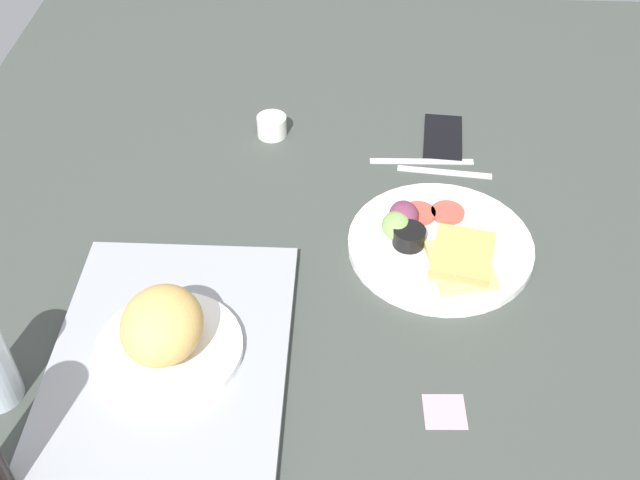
{
  "coord_description": "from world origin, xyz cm",
  "views": [
    {
      "loc": [
        -88.06,
        -1.78,
        88.53
      ],
      "look_at": [
        2.0,
        3.0,
        4.0
      ],
      "focal_mm": 44.24,
      "sensor_mm": 36.0,
      "label": 1
    }
  ],
  "objects_px": {
    "serving_tray": "(170,359)",
    "espresso_cup": "(272,126)",
    "bread_plate_near": "(164,333)",
    "knife": "(422,161)",
    "cell_phone": "(443,136)",
    "fork": "(445,172)",
    "sticky_note": "(445,412)",
    "plate_with_salad": "(438,244)"
  },
  "relations": [
    {
      "from": "serving_tray",
      "to": "espresso_cup",
      "type": "xyz_separation_m",
      "value": [
        0.55,
        -0.09,
        0.01
      ]
    },
    {
      "from": "bread_plate_near",
      "to": "knife",
      "type": "relative_size",
      "value": 1.09
    },
    {
      "from": "cell_phone",
      "to": "bread_plate_near",
      "type": "bearing_deg",
      "value": 147.25
    },
    {
      "from": "fork",
      "to": "knife",
      "type": "distance_m",
      "value": 0.05
    },
    {
      "from": "serving_tray",
      "to": "bread_plate_near",
      "type": "distance_m",
      "value": 0.05
    },
    {
      "from": "sticky_note",
      "to": "espresso_cup",
      "type": "bearing_deg",
      "value": 25.27
    },
    {
      "from": "plate_with_salad",
      "to": "knife",
      "type": "distance_m",
      "value": 0.24
    },
    {
      "from": "serving_tray",
      "to": "knife",
      "type": "distance_m",
      "value": 0.61
    },
    {
      "from": "espresso_cup",
      "to": "plate_with_salad",
      "type": "bearing_deg",
      "value": -135.83
    },
    {
      "from": "fork",
      "to": "espresso_cup",
      "type": "bearing_deg",
      "value": -11.79
    },
    {
      "from": "bread_plate_near",
      "to": "cell_phone",
      "type": "height_order",
      "value": "bread_plate_near"
    },
    {
      "from": "serving_tray",
      "to": "cell_phone",
      "type": "relative_size",
      "value": 3.13
    },
    {
      "from": "sticky_note",
      "to": "knife",
      "type": "bearing_deg",
      "value": 0.89
    },
    {
      "from": "knife",
      "to": "plate_with_salad",
      "type": "bearing_deg",
      "value": 91.65
    },
    {
      "from": "serving_tray",
      "to": "cell_phone",
      "type": "height_order",
      "value": "serving_tray"
    },
    {
      "from": "plate_with_salad",
      "to": "knife",
      "type": "bearing_deg",
      "value": 3.85
    },
    {
      "from": "espresso_cup",
      "to": "cell_phone",
      "type": "height_order",
      "value": "espresso_cup"
    },
    {
      "from": "serving_tray",
      "to": "plate_with_salad",
      "type": "bearing_deg",
      "value": -57.52
    },
    {
      "from": "bread_plate_near",
      "to": "sticky_note",
      "type": "bearing_deg",
      "value": -100.03
    },
    {
      "from": "espresso_cup",
      "to": "serving_tray",
      "type": "bearing_deg",
      "value": 170.79
    },
    {
      "from": "cell_phone",
      "to": "sticky_note",
      "type": "height_order",
      "value": "cell_phone"
    },
    {
      "from": "fork",
      "to": "cell_phone",
      "type": "bearing_deg",
      "value": -86.34
    },
    {
      "from": "fork",
      "to": "knife",
      "type": "xyz_separation_m",
      "value": [
        0.03,
        0.04,
        0.0
      ]
    },
    {
      "from": "espresso_cup",
      "to": "knife",
      "type": "xyz_separation_m",
      "value": [
        -0.07,
        -0.28,
        -0.02
      ]
    },
    {
      "from": "serving_tray",
      "to": "plate_with_salad",
      "type": "distance_m",
      "value": 0.46
    },
    {
      "from": "espresso_cup",
      "to": "sticky_note",
      "type": "relative_size",
      "value": 1.0
    },
    {
      "from": "bread_plate_near",
      "to": "sticky_note",
      "type": "xyz_separation_m",
      "value": [
        -0.07,
        -0.38,
        -0.06
      ]
    },
    {
      "from": "knife",
      "to": "sticky_note",
      "type": "bearing_deg",
      "value": 88.69
    },
    {
      "from": "espresso_cup",
      "to": "cell_phone",
      "type": "xyz_separation_m",
      "value": [
        0.01,
        -0.33,
        -0.02
      ]
    },
    {
      "from": "fork",
      "to": "knife",
      "type": "bearing_deg",
      "value": -31.28
    },
    {
      "from": "bread_plate_near",
      "to": "sticky_note",
      "type": "distance_m",
      "value": 0.39
    },
    {
      "from": "serving_tray",
      "to": "bread_plate_near",
      "type": "bearing_deg",
      "value": 18.32
    },
    {
      "from": "espresso_cup",
      "to": "fork",
      "type": "relative_size",
      "value": 0.33
    },
    {
      "from": "serving_tray",
      "to": "sticky_note",
      "type": "xyz_separation_m",
      "value": [
        -0.06,
        -0.38,
        -0.01
      ]
    },
    {
      "from": "plate_with_salad",
      "to": "bread_plate_near",
      "type": "bearing_deg",
      "value": 121.73
    },
    {
      "from": "serving_tray",
      "to": "fork",
      "type": "distance_m",
      "value": 0.61
    },
    {
      "from": "bread_plate_near",
      "to": "fork",
      "type": "relative_size",
      "value": 1.21
    },
    {
      "from": "serving_tray",
      "to": "sticky_note",
      "type": "bearing_deg",
      "value": -99.22
    },
    {
      "from": "sticky_note",
      "to": "bread_plate_near",
      "type": "bearing_deg",
      "value": 79.97
    },
    {
      "from": "serving_tray",
      "to": "espresso_cup",
      "type": "relative_size",
      "value": 8.04
    },
    {
      "from": "fork",
      "to": "sticky_note",
      "type": "bearing_deg",
      "value": 92.09
    },
    {
      "from": "bread_plate_near",
      "to": "fork",
      "type": "distance_m",
      "value": 0.61
    }
  ]
}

